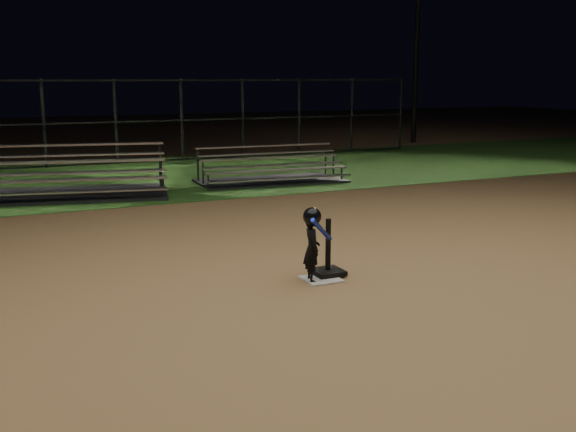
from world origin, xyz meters
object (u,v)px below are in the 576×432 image
at_px(child_batter, 312,242).
at_px(home_plate, 321,279).
at_px(bleacher_right, 271,175).
at_px(light_pole_right, 419,13).
at_px(batting_tee, 328,264).
at_px(bleacher_left, 62,187).

bearing_deg(child_batter, home_plate, -74.08).
bearing_deg(child_batter, bleacher_right, -9.12).
relative_size(child_batter, bleacher_right, 0.26).
relative_size(bleacher_right, light_pole_right, 0.44).
bearing_deg(home_plate, light_pole_right, 51.23).
relative_size(batting_tee, bleacher_left, 0.15).
height_order(home_plate, bleacher_right, bleacher_right).
xyz_separation_m(bleacher_left, bleacher_right, (4.94, 0.00, -0.04)).
xyz_separation_m(home_plate, bleacher_right, (2.73, 7.84, 0.17)).
bearing_deg(child_batter, batting_tee, -54.18).
bearing_deg(home_plate, bleacher_left, 105.78).
bearing_deg(bleacher_left, child_batter, -63.18).
relative_size(batting_tee, light_pole_right, 0.09).
xyz_separation_m(home_plate, batting_tee, (0.17, 0.13, 0.14)).
height_order(home_plate, light_pole_right, light_pole_right).
distance_m(home_plate, child_batter, 0.52).
xyz_separation_m(batting_tee, bleacher_left, (-2.38, 7.71, 0.07)).
distance_m(home_plate, bleacher_right, 8.30).
bearing_deg(bleacher_right, home_plate, -105.35).
distance_m(batting_tee, light_pole_right, 19.56).
bearing_deg(bleacher_left, bleacher_right, 12.05).
distance_m(bleacher_left, light_pole_right, 16.58).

